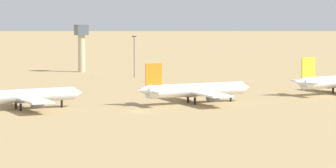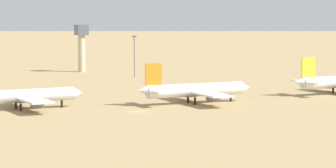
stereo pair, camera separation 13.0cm
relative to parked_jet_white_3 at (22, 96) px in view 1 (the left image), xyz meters
name	(u,v)px [view 1 (the left image)]	position (x,y,z in m)	size (l,w,h in m)	color
ground	(138,112)	(28.16, -18.59, -4.00)	(4000.00, 4000.00, 0.00)	tan
parked_jet_white_3	(22,96)	(0.00, 0.00, 0.00)	(36.85, 30.84, 12.20)	silver
parked_jet_orange_4	(195,90)	(51.43, -9.05, 0.16)	(38.42, 32.26, 12.70)	white
control_tower	(81,43)	(63.55, 120.24, 8.98)	(5.20, 5.20, 21.51)	#C6B793
light_pole_mid	(134,54)	(73.03, 83.10, 5.97)	(1.80, 0.50, 17.48)	#59595E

